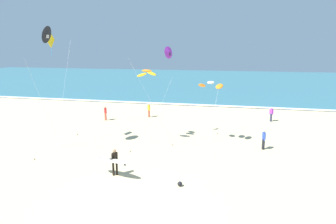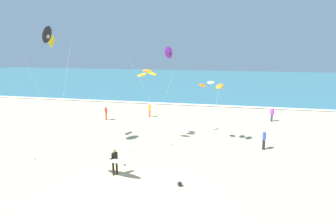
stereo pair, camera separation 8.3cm
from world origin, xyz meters
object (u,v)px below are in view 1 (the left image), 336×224
Objects in this scene: kite_arc_ivory_distant at (211,85)px; kite_arc_amber_near at (147,73)px; kite_delta_violet_high at (169,53)px; kite_diamond_golden_mid at (50,43)px; bystander_purple_top at (271,114)px; bystander_red_top at (105,113)px; beach_ball at (180,184)px; bystander_blue_top at (264,139)px; kite_delta_charcoal_low at (46,35)px; bystander_yellow_top at (149,110)px; surfer_lead at (113,160)px.

kite_arc_amber_near is at bearing -173.84° from kite_arc_ivory_distant.
kite_arc_amber_near is 2.57m from kite_delta_violet_high.
kite_diamond_golden_mid is 22.56m from bystander_purple_top.
bystander_red_top is (-11.59, 5.34, -4.05)m from kite_arc_ivory_distant.
beach_ball is at bearing -73.82° from kite_delta_violet_high.
bystander_purple_top and bystander_blue_top have the same top height.
kite_diamond_golden_mid is at bearing -93.01° from bystander_red_top.
kite_diamond_golden_mid is 0.97× the size of kite_delta_charcoal_low.
bystander_yellow_top is (4.20, 2.41, 0.00)m from bystander_red_top.
beach_ball is (-1.02, -8.07, -4.72)m from kite_arc_ivory_distant.
surfer_lead is at bearing -124.44° from kite_arc_ivory_distant.
surfer_lead is 0.29× the size of kite_diamond_golden_mid.
kite_arc_amber_near is at bearing -138.01° from kite_delta_violet_high.
kite_delta_charcoal_low is 33.17× the size of beach_ball.
kite_delta_violet_high reaches higher than bystander_yellow_top.
bystander_blue_top is at bearing -10.48° from kite_delta_violet_high.
kite_delta_charcoal_low is at bearing -108.99° from bystander_yellow_top.
kite_diamond_golden_mid is 1.14× the size of kite_delta_violet_high.
surfer_lead is 11.82m from bystander_blue_top.
bystander_blue_top is (11.64, -8.39, 0.00)m from bystander_yellow_top.
kite_delta_violet_high is 9.41m from kite_delta_charcoal_low.
kite_delta_violet_high is 11.25m from bystander_red_top.
kite_arc_ivory_distant is 5.90m from bystander_blue_top.
kite_delta_violet_high is at bearing 167.35° from kite_arc_ivory_distant.
bystander_yellow_top is at bearing 29.83° from bystander_red_top.
bystander_red_top is (-8.00, 4.53, -6.49)m from kite_delta_violet_high.
kite_arc_ivory_distant is at bearing -24.73° from bystander_red_top.
kite_delta_charcoal_low is 5.84× the size of bystander_purple_top.
kite_delta_charcoal_low reaches higher than kite_arc_amber_near.
kite_diamond_golden_mid is at bearing -171.96° from bystander_blue_top.
kite_delta_charcoal_low is 1.80× the size of kite_arc_ivory_distant.
kite_delta_charcoal_low is at bearing -89.34° from bystander_red_top.
kite_delta_charcoal_low is 14.81m from bystander_yellow_top.
kite_delta_charcoal_low is 5.84× the size of bystander_red_top.
bystander_red_top is (-6.49, 5.89, -4.92)m from kite_arc_amber_near.
kite_arc_ivory_distant is (12.02, 2.94, -3.20)m from kite_diamond_golden_mid.
bystander_blue_top is at bearing 36.45° from surfer_lead.
bystander_blue_top is at bearing 12.55° from kite_delta_charcoal_low.
beach_ball is (2.58, -8.88, -7.17)m from kite_delta_violet_high.
kite_arc_amber_near is at bearing 118.49° from beach_ball.
bystander_yellow_top is at bearing 111.94° from beach_ball.
bystander_red_top is 17.09m from beach_ball.
bystander_yellow_top is at bearing 118.68° from kite_delta_violet_high.
kite_delta_violet_high reaches higher than bystander_purple_top.
kite_delta_violet_high is 10.28m from bystander_blue_top.
kite_delta_violet_high is 1.53× the size of kite_arc_ivory_distant.
bystander_yellow_top is 13.34m from bystander_purple_top.
surfer_lead reaches higher than bystander_yellow_top.
bystander_blue_top is at bearing -100.18° from bystander_purple_top.
kite_diamond_golden_mid is 5.64× the size of bystander_blue_top.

